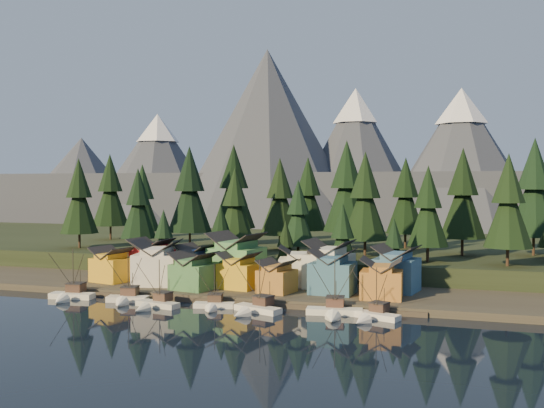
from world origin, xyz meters
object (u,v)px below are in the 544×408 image
(boat_5, at_px, (334,305))
(house_front_1, at_px, (157,261))
(boat_2, at_px, (154,298))
(house_front_0, at_px, (112,263))
(boat_6, at_px, (372,309))
(boat_0, at_px, (69,289))
(boat_1, at_px, (126,292))
(boat_3, at_px, (213,299))
(boat_4, at_px, (254,302))
(house_back_1, at_px, (197,262))
(house_back_0, at_px, (151,258))

(boat_5, bearing_deg, house_front_1, 155.27)
(boat_2, xyz_separation_m, house_front_0, (-21.18, 18.09, 3.86))
(boat_6, bearing_deg, boat_0, -159.17)
(boat_1, bearing_deg, boat_3, -12.30)
(house_front_0, bearing_deg, boat_4, -7.95)
(boat_0, bearing_deg, boat_1, -4.51)
(boat_2, bearing_deg, boat_4, 15.78)
(boat_2, distance_m, house_front_0, 28.12)
(boat_0, relative_size, boat_3, 1.22)
(boat_4, distance_m, house_back_1, 31.89)
(boat_4, xyz_separation_m, house_back_0, (-34.87, 23.02, 4.63))
(boat_0, height_order, boat_5, boat_0)
(boat_6, height_order, house_back_1, house_back_1)
(boat_0, distance_m, boat_3, 33.41)
(boat_0, bearing_deg, house_front_1, 40.93)
(house_back_1, bearing_deg, boat_6, -14.34)
(boat_4, distance_m, boat_5, 15.45)
(house_back_1, bearing_deg, boat_4, -34.19)
(boat_5, bearing_deg, boat_0, 173.48)
(boat_2, relative_size, house_front_1, 0.91)
(boat_4, height_order, house_front_0, boat_4)
(boat_6, bearing_deg, house_back_1, 175.30)
(boat_0, relative_size, house_back_0, 1.21)
(boat_5, relative_size, house_back_0, 1.21)
(boat_4, relative_size, house_back_0, 1.13)
(boat_3, distance_m, boat_4, 9.29)
(boat_2, xyz_separation_m, boat_4, (20.79, 1.58, 0.11))
(house_back_0, bearing_deg, boat_6, -16.07)
(house_back_0, bearing_deg, boat_5, -17.97)
(boat_0, bearing_deg, boat_5, -6.13)
(boat_1, distance_m, boat_4, 29.13)
(house_front_0, height_order, house_back_0, house_back_0)
(boat_0, bearing_deg, boat_2, -13.68)
(boat_1, height_order, house_front_1, house_front_1)
(boat_5, xyz_separation_m, house_back_0, (-50.18, 20.94, 4.57))
(boat_2, height_order, house_back_0, house_back_0)
(boat_1, bearing_deg, house_front_0, 118.65)
(boat_3, height_order, boat_6, boat_6)
(house_front_0, bearing_deg, house_back_1, 30.16)
(house_front_1, bearing_deg, boat_5, -28.60)
(boat_4, xyz_separation_m, boat_5, (15.31, 2.08, 0.06))
(boat_3, bearing_deg, boat_5, -10.73)
(house_back_0, xyz_separation_m, house_back_1, (12.51, -0.65, -0.53))
(boat_6, xyz_separation_m, house_front_0, (-64.57, 15.26, 3.92))
(boat_0, relative_size, boat_1, 1.05)
(boat_1, distance_m, house_back_0, 22.71)
(boat_5, distance_m, house_back_0, 54.57)
(boat_0, relative_size, house_front_0, 1.22)
(boat_1, distance_m, house_front_1, 14.94)
(house_back_0, relative_size, house_back_1, 1.06)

